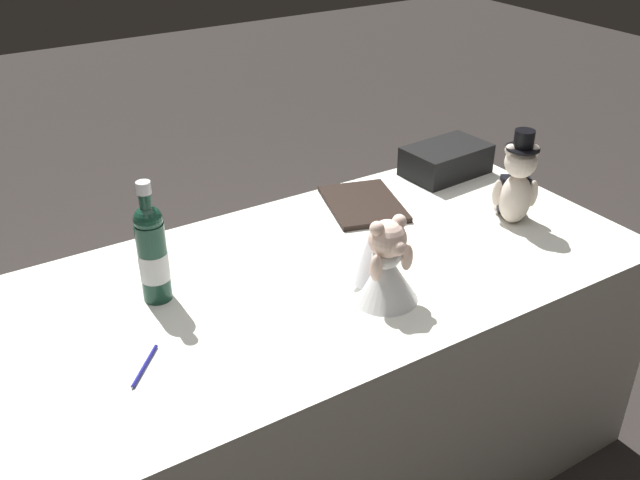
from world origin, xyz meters
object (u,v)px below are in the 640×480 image
(champagne_bottle, at_px, (152,252))
(signing_pen, at_px, (144,367))
(teddy_bear_groom, at_px, (517,183))
(guestbook, at_px, (363,204))
(teddy_bear_bride, at_px, (382,263))
(gift_case_black, at_px, (446,160))

(champagne_bottle, distance_m, signing_pen, 0.32)
(teddy_bear_groom, bearing_deg, guestbook, -44.07)
(signing_pen, bearing_deg, teddy_bear_groom, -176.45)
(teddy_bear_bride, distance_m, champagne_bottle, 0.59)
(teddy_bear_groom, relative_size, champagne_bottle, 0.91)
(teddy_bear_bride, relative_size, signing_pen, 1.95)
(champagne_bottle, relative_size, gift_case_black, 1.09)
(champagne_bottle, xyz_separation_m, gift_case_black, (-1.18, -0.21, -0.09))
(champagne_bottle, bearing_deg, guestbook, -168.87)
(signing_pen, height_order, gift_case_black, gift_case_black)
(teddy_bear_bride, distance_m, gift_case_black, 0.84)
(teddy_bear_groom, distance_m, champagne_bottle, 1.13)
(champagne_bottle, xyz_separation_m, guestbook, (-0.77, -0.15, -0.13))
(teddy_bear_bride, height_order, gift_case_black, teddy_bear_bride)
(signing_pen, bearing_deg, guestbook, -155.56)
(teddy_bear_bride, xyz_separation_m, gift_case_black, (-0.67, -0.51, -0.05))
(teddy_bear_groom, height_order, champagne_bottle, champagne_bottle)
(gift_case_black, bearing_deg, champagne_bottle, 10.16)
(teddy_bear_bride, height_order, guestbook, teddy_bear_bride)
(teddy_bear_bride, relative_size, guestbook, 0.78)
(teddy_bear_groom, bearing_deg, signing_pen, 3.55)
(champagne_bottle, distance_m, gift_case_black, 1.20)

